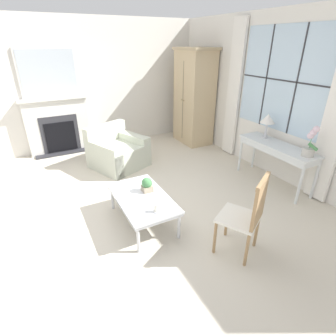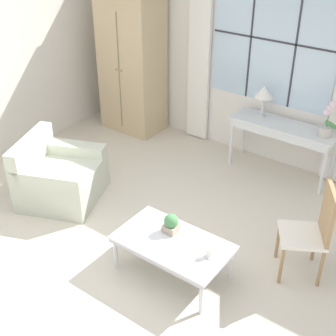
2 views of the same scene
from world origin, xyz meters
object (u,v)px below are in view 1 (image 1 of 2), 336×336
at_px(potted_orchid, 310,144).
at_px(coffee_table, 142,199).
at_px(table_lamp, 268,120).
at_px(potted_plant_small, 147,185).
at_px(armoire, 194,97).
at_px(pillar_candle, 156,209).
at_px(console_table, 277,149).
at_px(fireplace, 58,121).
at_px(armchair_upholstered, 118,153).
at_px(side_chair_wooden, 248,212).

distance_m(potted_orchid, coffee_table, 2.61).
xyz_separation_m(table_lamp, potted_plant_small, (0.23, -2.42, -0.55)).
bearing_deg(potted_orchid, armoire, -178.56).
relative_size(table_lamp, pillar_candle, 3.63).
height_order(console_table, table_lamp, table_lamp).
height_order(fireplace, coffee_table, fireplace).
xyz_separation_m(fireplace, coffee_table, (3.29, 0.62, -0.35)).
relative_size(armoire, potted_plant_small, 10.63).
relative_size(armchair_upholstered, pillar_candle, 10.20).
bearing_deg(potted_plant_small, pillar_candle, -10.94).
xyz_separation_m(coffee_table, potted_plant_small, (-0.11, 0.12, 0.14)).
xyz_separation_m(armchair_upholstered, side_chair_wooden, (3.05, 0.55, 0.30)).
height_order(armoire, potted_plant_small, armoire).
bearing_deg(console_table, fireplace, -136.95).
bearing_deg(coffee_table, console_table, 89.34).
xyz_separation_m(console_table, potted_orchid, (0.55, 0.01, 0.27)).
bearing_deg(side_chair_wooden, fireplace, -161.70).
distance_m(armoire, potted_plant_small, 3.36).
height_order(table_lamp, potted_orchid, potted_orchid).
distance_m(table_lamp, side_chair_wooden, 2.28).
bearing_deg(armoire, fireplace, -104.60).
relative_size(potted_orchid, potted_plant_small, 2.32).
bearing_deg(armoire, armchair_upholstered, -75.41).
distance_m(side_chair_wooden, pillar_candle, 1.08).
xyz_separation_m(table_lamp, coffee_table, (0.33, -2.54, -0.70)).
xyz_separation_m(fireplace, table_lamp, (2.96, 3.16, 0.34)).
xyz_separation_m(armoire, table_lamp, (2.17, 0.13, -0.03)).
xyz_separation_m(fireplace, armoire, (0.79, 3.03, 0.37)).
relative_size(table_lamp, potted_plant_small, 2.10).
bearing_deg(table_lamp, console_table, -9.63).
distance_m(console_table, armchair_upholstered, 2.98).
height_order(table_lamp, side_chair_wooden, table_lamp).
xyz_separation_m(fireplace, potted_plant_small, (3.18, 0.74, -0.21)).
distance_m(table_lamp, pillar_candle, 2.69).
distance_m(fireplace, potted_orchid, 4.96).
bearing_deg(side_chair_wooden, armoire, 156.39).
bearing_deg(table_lamp, coffee_table, -82.57).
xyz_separation_m(fireplace, pillar_candle, (3.69, 0.64, -0.26)).
xyz_separation_m(fireplace, armchair_upholstered, (1.34, 0.90, -0.45)).
distance_m(console_table, potted_plant_small, 2.36).
height_order(console_table, armchair_upholstered, armchair_upholstered).
bearing_deg(fireplace, armoire, 75.40).
distance_m(fireplace, side_chair_wooden, 4.63).
xyz_separation_m(table_lamp, potted_orchid, (0.91, -0.06, -0.15)).
relative_size(armoire, table_lamp, 5.07).
height_order(console_table, potted_orchid, potted_orchid).
bearing_deg(fireplace, console_table, 43.05).
bearing_deg(coffee_table, potted_plant_small, 131.49).
xyz_separation_m(armoire, side_chair_wooden, (3.60, -1.58, -0.52)).
xyz_separation_m(fireplace, potted_orchid, (3.87, 3.11, 0.20)).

